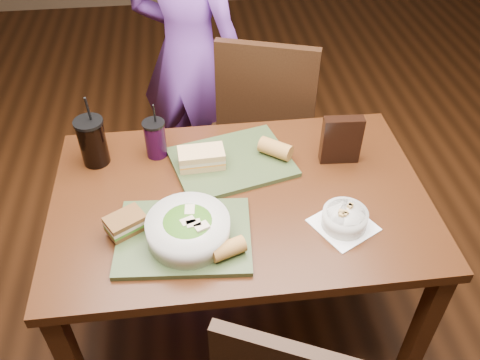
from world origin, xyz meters
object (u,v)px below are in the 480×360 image
tray_near (184,237)px  sandwich_near (126,223)px  dining_table (240,213)px  sandwich_far (201,158)px  chip_bag (341,140)px  diner (189,56)px  salad_bowl (188,228)px  chair_far (260,121)px  cup_berry (155,139)px  baguette_far (275,149)px  soup_bowl (345,218)px  baguette_near (228,249)px  cup_cola (93,141)px  tray_far (232,162)px

tray_near → sandwich_near: (-0.18, 0.05, 0.04)m
dining_table → tray_near: size_ratio=3.10×
tray_near → sandwich_far: 0.35m
dining_table → chip_bag: 0.45m
chip_bag → dining_table: bearing=-155.8°
diner → salad_bowl: 1.17m
dining_table → tray_near: bearing=-138.3°
sandwich_far → chip_bag: (0.51, -0.01, 0.04)m
dining_table → sandwich_far: sandwich_far is taller
chair_far → cup_berry: (-0.47, -0.43, 0.26)m
salad_bowl → baguette_far: size_ratio=2.13×
chair_far → cup_berry: size_ratio=4.44×
chair_far → soup_bowl: bearing=-81.3°
tray_near → sandwich_near: sandwich_near is taller
dining_table → salad_bowl: salad_bowl is taller
chair_far → baguette_near: chair_far is taller
soup_bowl → cup_cola: bearing=152.5°
chair_far → salad_bowl: (-0.37, -0.89, 0.25)m
baguette_far → cup_berry: size_ratio=0.53×
tray_near → tray_far: size_ratio=1.00×
diner → salad_bowl: (-0.05, -1.17, 0.04)m
sandwich_far → sandwich_near: bearing=-131.7°
soup_bowl → baguette_near: size_ratio=2.28×
chair_far → chip_bag: size_ratio=5.38×
cup_cola → cup_berry: (0.22, 0.02, -0.02)m
sandwich_near → cup_berry: (0.09, 0.39, 0.03)m
sandwich_near → baguette_far: 0.62m
chip_bag → tray_near: bearing=-147.6°
tray_near → baguette_near: (0.13, -0.10, 0.04)m
sandwich_far → cup_berry: 0.20m
chip_bag → diner: bearing=125.5°
sandwich_far → chair_far: bearing=60.5°
diner → baguette_near: bearing=117.4°
cup_cola → soup_bowl: bearing=-27.5°
diner → soup_bowl: diner is taller
tray_near → soup_bowl: size_ratio=1.76×
sandwich_far → chip_bag: bearing=-1.2°
diner → tray_far: (0.12, -0.81, -0.01)m
dining_table → sandwich_near: (-0.38, -0.13, 0.14)m
cup_berry → sandwich_far: bearing=-32.7°
salad_bowl → cup_cola: (-0.32, 0.44, 0.03)m
sandwich_near → cup_berry: cup_berry is taller
cup_cola → sandwich_far: bearing=-13.0°
dining_table → salad_bowl: bearing=-133.8°
dining_table → sandwich_far: (-0.12, 0.16, 0.14)m
dining_table → chair_far: 0.72m
salad_bowl → baguette_near: bearing=-35.8°
tray_near → salad_bowl: 0.06m
salad_bowl → soup_bowl: size_ratio=1.09×
chair_far → sandwich_far: 0.66m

